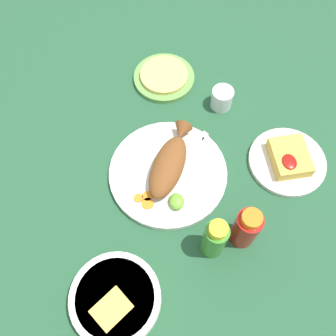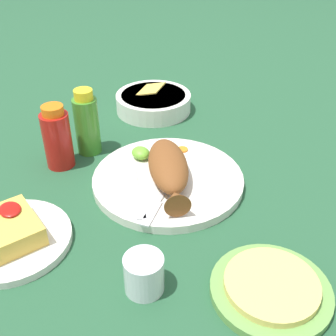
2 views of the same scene
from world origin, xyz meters
name	(u,v)px [view 2 (image 2 of 2)]	position (x,y,z in m)	size (l,w,h in m)	color
ground_plane	(168,183)	(0.00, 0.00, 0.00)	(4.00, 4.00, 0.00)	#235133
main_plate	(168,180)	(0.00, 0.00, 0.01)	(0.31, 0.31, 0.02)	silver
fried_fish	(169,168)	(-0.01, 0.01, 0.05)	(0.23, 0.16, 0.05)	brown
fork_near	(159,199)	(-0.05, 0.06, 0.02)	(0.12, 0.16, 0.00)	silver
fork_far	(137,192)	(-0.01, 0.08, 0.02)	(0.17, 0.10, 0.00)	silver
carrot_slice_near	(183,149)	(0.06, -0.08, 0.02)	(0.02, 0.02, 0.00)	orange
carrot_slice_mid	(175,153)	(0.06, -0.06, 0.02)	(0.03, 0.03, 0.00)	orange
carrot_slice_far	(170,149)	(0.08, -0.06, 0.02)	(0.03, 0.03, 0.00)	orange
lime_wedge_main	(141,153)	(0.09, 0.01, 0.03)	(0.04, 0.04, 0.02)	#6BB233
hot_sauce_bottle_red	(57,138)	(0.19, 0.15, 0.07)	(0.06, 0.06, 0.14)	#B21914
hot_sauce_bottle_green	(87,123)	(0.21, 0.07, 0.07)	(0.05, 0.05, 0.15)	#3D8428
salt_cup	(144,276)	(-0.20, 0.19, 0.03)	(0.06, 0.06, 0.06)	silver
side_plate_fries	(12,240)	(0.02, 0.32, 0.01)	(0.20, 0.20, 0.01)	silver
fries_pile	(9,228)	(0.02, 0.32, 0.03)	(0.11, 0.09, 0.04)	gold
guacamole_bowl	(153,101)	(0.29, -0.16, 0.03)	(0.20, 0.20, 0.06)	white
tortilla_plate	(270,290)	(-0.32, 0.04, 0.01)	(0.18, 0.18, 0.01)	#6B9E4C
tortilla_stack	(272,285)	(-0.32, 0.04, 0.02)	(0.14, 0.14, 0.01)	#E0C666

